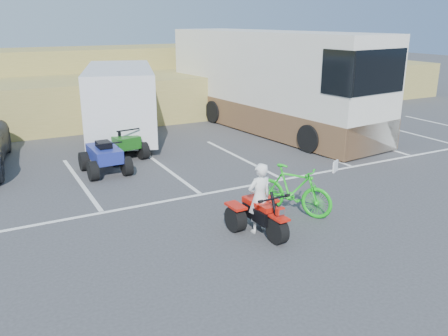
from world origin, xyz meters
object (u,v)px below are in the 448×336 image
red_trike_atv (263,234)px  quad_atv_green (122,158)px  rider (260,198)px  quad_atv_blue (106,173)px  rv_motorhome (269,88)px  green_dirt_bike (293,190)px  cargo_trailer (121,101)px

red_trike_atv → quad_atv_green: quad_atv_green is taller
rider → quad_atv_blue: size_ratio=0.94×
rv_motorhome → red_trike_atv: bearing=-130.5°
green_dirt_bike → rv_motorhome: 9.62m
quad_atv_green → cargo_trailer: bearing=64.8°
green_dirt_bike → cargo_trailer: cargo_trailer is taller
red_trike_atv → rv_motorhome: bearing=53.8°
quad_atv_blue → quad_atv_green: (0.93, 1.40, 0.00)m
rider → quad_atv_blue: bearing=-74.1°
cargo_trailer → rider: bearing=-72.1°
quad_atv_blue → rv_motorhome: bearing=19.9°
cargo_trailer → rv_motorhome: 6.30m
cargo_trailer → quad_atv_blue: bearing=-96.8°
rv_motorhome → green_dirt_bike: bearing=-126.4°
red_trike_atv → quad_atv_blue: 6.30m
rider → green_dirt_bike: rider is taller
cargo_trailer → quad_atv_green: (-0.80, -2.58, -1.52)m
red_trike_atv → green_dirt_bike: bearing=24.8°
red_trike_atv → cargo_trailer: size_ratio=0.24×
red_trike_atv → rider: rider is taller
rider → cargo_trailer: 9.85m
red_trike_atv → cargo_trailer: 10.09m
cargo_trailer → quad_atv_green: 3.10m
rv_motorhome → quad_atv_blue: 8.66m
rv_motorhome → quad_atv_blue: size_ratio=6.73×
red_trike_atv → rider: (-0.01, 0.15, 0.80)m
rider → quad_atv_blue: (-1.95, 5.84, -0.80)m
rv_motorhome → quad_atv_green: 7.40m
green_dirt_bike → cargo_trailer: bearing=69.1°
quad_atv_green → rv_motorhome: bearing=4.7°
rv_motorhome → quad_atv_blue: (-7.94, -2.98, -1.75)m
green_dirt_bike → rv_motorhome: (4.70, 8.31, 1.14)m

